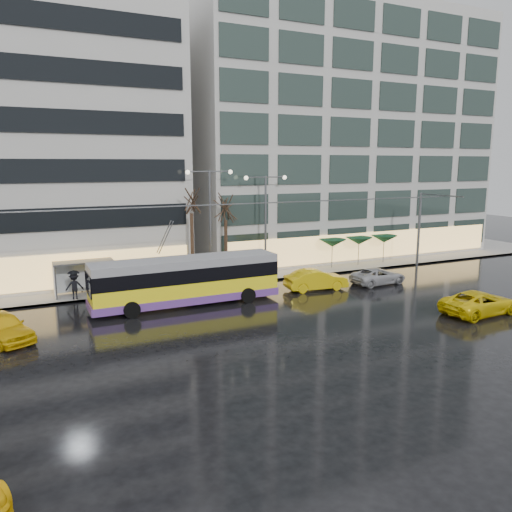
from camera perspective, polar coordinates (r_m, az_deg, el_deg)
ground at (r=31.15m, az=-1.73°, el=-7.55°), size 140.00×140.00×0.00m
sidewalk at (r=44.46m, az=-6.56°, el=-2.01°), size 80.00×10.00×0.15m
kerb at (r=39.92m, az=-4.27°, el=-3.41°), size 80.00×0.10×0.15m
building_right at (r=55.57m, az=8.72°, el=13.47°), size 32.00×14.00×25.00m
trolleybus at (r=34.69m, az=-7.98°, el=-2.99°), size 12.96×5.09×5.99m
catenary at (r=37.75m, az=-5.17°, el=2.23°), size 42.24×5.12×7.00m
bus_shelter at (r=38.79m, az=-19.68°, el=-1.56°), size 4.20×1.60×2.51m
street_lamp_near at (r=40.56m, az=-5.27°, el=5.27°), size 3.96×0.36×9.03m
street_lamp_far at (r=42.54m, az=1.10°, el=5.18°), size 3.96×0.36×8.53m
tree_a at (r=40.19m, az=-7.42°, el=6.75°), size 3.20×3.20×8.40m
tree_b at (r=41.43m, az=-3.51°, el=5.97°), size 3.20×3.20×7.70m
parasol_a at (r=46.61m, az=8.72°, el=1.48°), size 2.50×2.50×2.65m
parasol_b at (r=48.34m, az=11.68°, el=1.71°), size 2.50×2.50×2.65m
parasol_c at (r=50.18m, az=14.43°, el=1.91°), size 2.50×2.50×2.65m
taxi_a at (r=31.01m, az=-27.03°, el=-7.24°), size 3.81×5.12×1.62m
taxi_b at (r=38.96m, az=6.88°, el=-2.70°), size 5.04×2.22×1.61m
taxi_c at (r=35.62m, az=24.20°, el=-4.89°), size 5.64×2.83×1.53m
sedan_silver at (r=41.81m, az=13.80°, el=-2.24°), size 4.82×2.40×1.31m
pedestrian_a at (r=39.59m, az=-19.19°, el=-1.82°), size 1.21×1.23×2.19m
pedestrian_b at (r=39.77m, az=-17.13°, el=-2.64°), size 0.92×0.82×1.56m
pedestrian_c at (r=37.72m, az=-20.06°, el=-2.97°), size 1.25×0.85×2.11m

